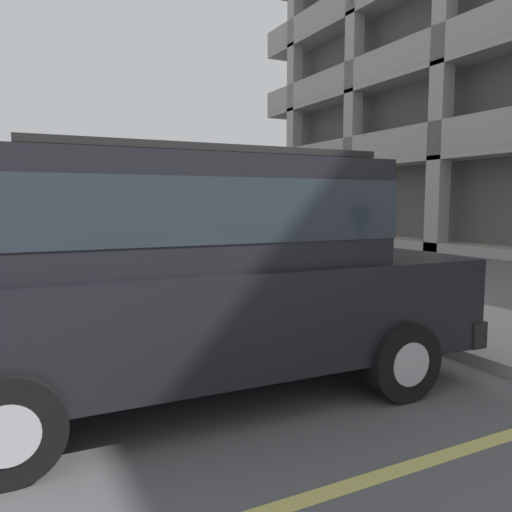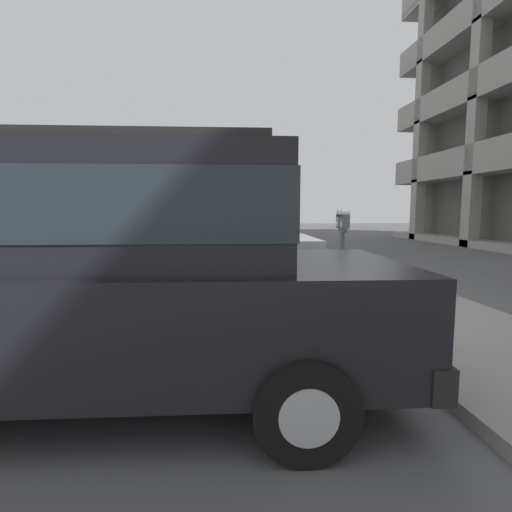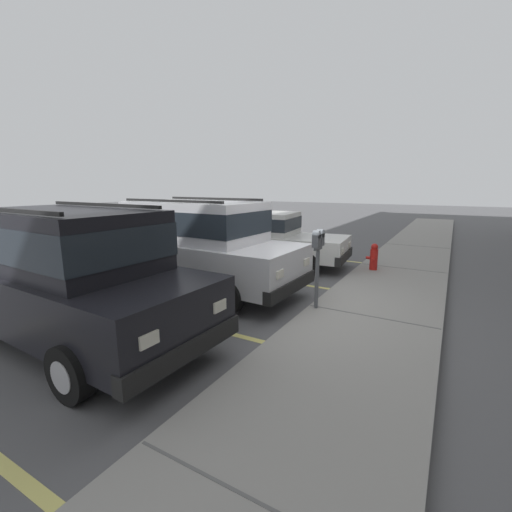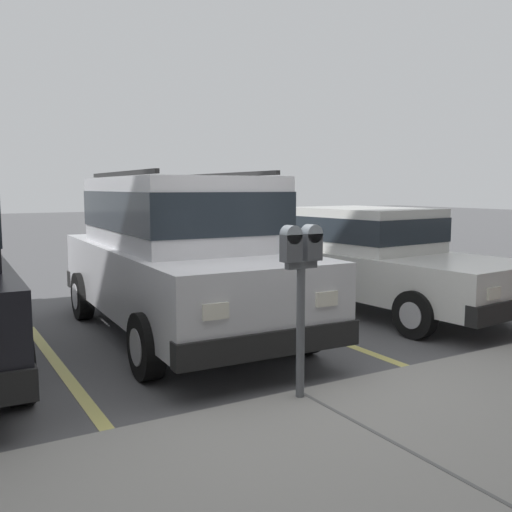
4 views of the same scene
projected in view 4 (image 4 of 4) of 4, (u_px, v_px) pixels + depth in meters
The scene contains 6 objects.
ground_plane at pixel (283, 401), 5.09m from camera, with size 80.00×80.00×0.10m.
sidewalk at pixel (385, 446), 3.96m from camera, with size 40.00×2.20×0.12m.
parking_stall_lines at pixel (69, 379), 5.51m from camera, with size 12.60×4.80×0.01m.
silver_suv at pixel (178, 249), 7.12m from camera, with size 2.12×4.83×2.03m.
red_sedan at pixel (373, 256), 8.59m from camera, with size 2.15×4.63×1.54m.
parking_meter_near at pixel (301, 270), 4.61m from camera, with size 0.35×0.12×1.43m.
Camera 4 is at (2.67, 4.11, 1.85)m, focal length 40.00 mm.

